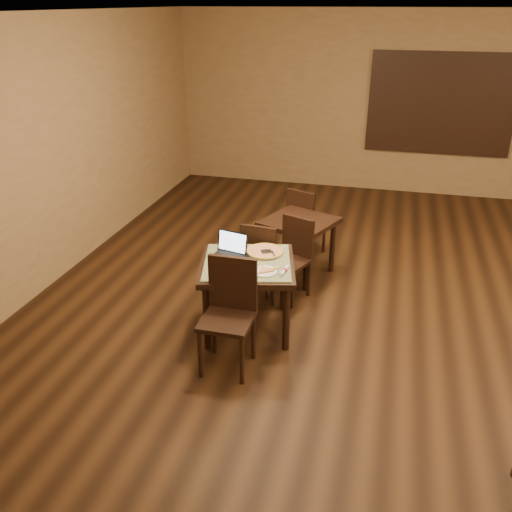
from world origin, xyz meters
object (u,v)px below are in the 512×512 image
(tiled_table, at_px, (247,271))
(chair_main_near, at_px, (230,308))
(laptop, at_px, (231,250))
(chair_main_far, at_px, (261,257))
(other_table_b_chair_far, at_px, (304,219))
(other_table_b, at_px, (299,229))
(pizza_pan, at_px, (265,253))
(other_table_b_chair_near, at_px, (293,253))

(tiled_table, xyz_separation_m, chair_main_near, (0.00, -0.61, -0.07))
(tiled_table, xyz_separation_m, laptop, (-0.20, 0.10, 0.16))
(laptop, bearing_deg, chair_main_far, 83.10)
(chair_main_near, distance_m, other_table_b_chair_far, 2.52)
(laptop, relative_size, other_table_b_chair_far, 0.41)
(chair_main_far, height_order, other_table_b_chair_far, chair_main_far)
(chair_main_far, relative_size, other_table_b, 0.94)
(pizza_pan, relative_size, other_table_b, 0.36)
(laptop, bearing_deg, tiled_table, -13.93)
(chair_main_near, bearing_deg, laptop, 105.90)
(tiled_table, relative_size, other_table_b_chair_near, 1.20)
(tiled_table, height_order, laptop, laptop)
(other_table_b_chair_far, bearing_deg, chair_main_near, 106.70)
(chair_main_near, xyz_separation_m, laptop, (-0.20, 0.71, 0.23))
(chair_main_far, distance_m, other_table_b, 0.79)
(tiled_table, bearing_deg, laptop, 138.97)
(tiled_table, bearing_deg, pizza_pan, 49.74)
(chair_main_near, distance_m, chair_main_far, 1.23)
(laptop, bearing_deg, pizza_pan, 36.53)
(laptop, xyz_separation_m, other_table_b, (0.47, 1.25, -0.23))
(tiled_table, bearing_deg, other_table_b_chair_near, 55.61)
(chair_main_far, height_order, laptop, laptop)
(tiled_table, distance_m, chair_main_far, 0.63)
(chair_main_near, xyz_separation_m, chair_main_far, (-0.01, 1.23, -0.06))
(tiled_table, xyz_separation_m, pizza_pan, (0.12, 0.24, 0.11))
(tiled_table, xyz_separation_m, other_table_b_chair_far, (0.24, 1.90, -0.14))
(tiled_table, height_order, other_table_b_chair_near, other_table_b_chair_near)
(chair_main_far, bearing_deg, tiled_table, 97.39)
(pizza_pan, relative_size, other_table_b_chair_near, 0.38)
(pizza_pan, bearing_deg, chair_main_far, 108.85)
(tiled_table, distance_m, other_table_b_chair_near, 0.88)
(other_table_b, relative_size, other_table_b_chair_near, 1.08)
(tiled_table, xyz_separation_m, other_table_b, (0.27, 1.35, -0.07))
(chair_main_near, distance_m, pizza_pan, 0.88)
(chair_main_near, relative_size, other_table_b, 1.05)
(pizza_pan, bearing_deg, laptop, -156.88)
(chair_main_far, xyz_separation_m, laptop, (-0.19, -0.52, 0.30))
(chair_main_far, bearing_deg, other_table_b_chair_near, -142.38)
(pizza_pan, distance_m, other_table_b_chair_near, 0.65)
(chair_main_far, relative_size, laptop, 2.46)
(other_table_b_chair_near, bearing_deg, laptop, -103.39)
(other_table_b_chair_near, relative_size, other_table_b_chair_far, 1.00)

